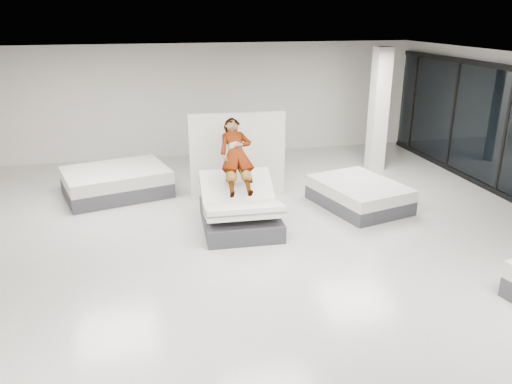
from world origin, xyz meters
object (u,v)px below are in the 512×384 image
divider_panel (238,156)px  flat_bed_left_far (116,182)px  person (237,164)px  column (379,110)px  hero_bed (240,210)px  flat_bed_right_far (359,194)px  remote (251,180)px

divider_panel → flat_bed_left_far: 2.91m
person → divider_panel: bearing=80.7°
person → column: (4.32, 2.69, 0.39)m
hero_bed → person: (0.01, 0.31, 0.85)m
flat_bed_right_far → column: size_ratio=0.72×
divider_panel → column: bearing=21.2°
person → flat_bed_left_far: (-2.43, 2.15, -0.89)m
divider_panel → flat_bed_right_far: bearing=-22.9°
flat_bed_right_far → column: column is taller
flat_bed_right_far → column: 3.25m
column → hero_bed: bearing=-145.3°
person → remote: (0.20, -0.36, -0.24)m
remote → column: size_ratio=0.04×
divider_panel → column: 4.29m
remote → flat_bed_left_far: size_ratio=0.05×
hero_bed → divider_panel: divider_panel is taller
divider_panel → column: column is taller
remote → divider_panel: bearing=89.8°
flat_bed_left_far → person: bearing=-41.4°
hero_bed → flat_bed_left_far: hero_bed is taller
remote → person: bearing=122.2°
flat_bed_left_far → column: (6.75, 0.54, 1.29)m
person → flat_bed_left_far: bearing=141.2°
flat_bed_right_far → column: (1.58, 2.51, 1.33)m
hero_bed → flat_bed_right_far: hero_bed is taller
hero_bed → person: bearing=87.4°
flat_bed_left_far → column: size_ratio=0.82×
divider_panel → hero_bed: bearing=-97.2°
divider_panel → column: size_ratio=0.67×
person → flat_bed_right_far: bearing=6.4°
person → flat_bed_left_far: person is taller
flat_bed_right_far → divider_panel: bearing=154.2°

